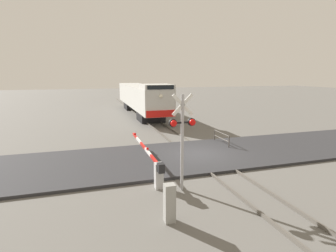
# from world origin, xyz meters

# --- Properties ---
(ground_plane) EXTENTS (160.00, 160.00, 0.00)m
(ground_plane) POSITION_xyz_m (0.00, 0.00, 0.00)
(ground_plane) COLOR #605E59
(rail_track_left) EXTENTS (0.08, 80.00, 0.15)m
(rail_track_left) POSITION_xyz_m (-0.72, 0.00, 0.07)
(rail_track_left) COLOR #59544C
(rail_track_left) RESTS_ON ground_plane
(rail_track_right) EXTENTS (0.08, 80.00, 0.15)m
(rail_track_right) POSITION_xyz_m (0.72, 0.00, 0.07)
(rail_track_right) COLOR #59544C
(rail_track_right) RESTS_ON ground_plane
(road_surface) EXTENTS (36.00, 6.36, 0.15)m
(road_surface) POSITION_xyz_m (0.00, 0.00, 0.08)
(road_surface) COLOR #2D2D30
(road_surface) RESTS_ON ground_plane
(locomotive) EXTENTS (2.95, 19.16, 4.06)m
(locomotive) POSITION_xyz_m (0.00, 18.13, 2.18)
(locomotive) COLOR black
(locomotive) RESTS_ON ground_plane
(crossing_signal) EXTENTS (1.18, 0.33, 4.26)m
(crossing_signal) POSITION_xyz_m (-2.70, -4.32, 2.66)
(crossing_signal) COLOR #ADADB2
(crossing_signal) RESTS_ON ground_plane
(crossing_gate) EXTENTS (0.36, 7.14, 1.29)m
(crossing_gate) POSITION_xyz_m (-3.64, -2.78, 0.82)
(crossing_gate) COLOR silver
(crossing_gate) RESTS_ON ground_plane
(utility_cabinet) EXTENTS (0.37, 0.34, 1.38)m
(utility_cabinet) POSITION_xyz_m (-4.01, -6.65, 0.69)
(utility_cabinet) COLOR #999993
(utility_cabinet) RESTS_ON ground_plane
(guard_railing) EXTENTS (0.08, 2.22, 0.95)m
(guard_railing) POSITION_xyz_m (2.53, 1.82, 0.61)
(guard_railing) COLOR #4C4742
(guard_railing) RESTS_ON ground_plane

